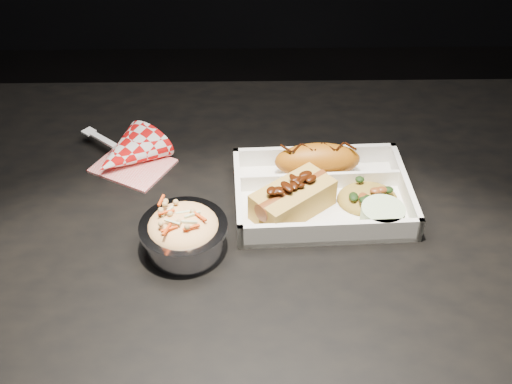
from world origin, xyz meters
The scene contains 8 objects.
dining_table centered at (0.00, 0.00, 0.66)m, with size 1.20×0.80×0.75m.
food_tray centered at (0.10, 0.05, 0.76)m, with size 0.26×0.19×0.04m.
fried_pastry centered at (0.10, 0.10, 0.78)m, with size 0.13×0.05×0.05m, color #A85B10.
hotdog centered at (0.06, 0.02, 0.78)m, with size 0.13×0.12×0.06m.
fried_rice_mound centered at (0.17, 0.04, 0.77)m, with size 0.09×0.07×0.03m, color #B08B33.
cupcake_liner centered at (0.18, -0.01, 0.77)m, with size 0.06×0.06×0.03m, color beige.
foil_coleslaw_cup centered at (-0.09, -0.05, 0.78)m, with size 0.12×0.12×0.07m.
napkin_fork centered at (-0.19, 0.15, 0.77)m, with size 0.16×0.15×0.10m.
Camera 1 is at (-0.01, -0.66, 1.36)m, focal length 45.00 mm.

